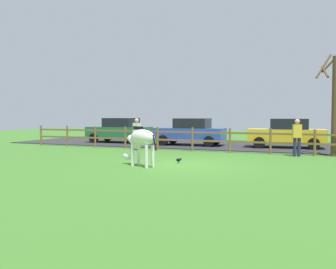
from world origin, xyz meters
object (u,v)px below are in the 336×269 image
parked_car_blue (191,131)px  visitor_left_of_tree (137,133)px  bare_tree (334,102)px  visitor_right_of_tree (297,136)px  parked_car_green (120,130)px  parked_car_yellow (287,133)px  zebra (141,140)px  crow_on_grass (179,160)px

parked_car_blue → visitor_left_of_tree: visitor_left_of_tree is taller
bare_tree → visitor_right_of_tree: (-1.47, -0.73, -1.48)m
parked_car_green → parked_car_yellow: same height
parked_car_yellow → visitor_right_of_tree: (0.77, -3.83, 0.06)m
parked_car_yellow → parked_car_blue: 5.36m
zebra → parked_car_green: (-6.11, 9.14, -0.08)m
crow_on_grass → parked_car_yellow: 8.60m
parked_car_yellow → visitor_left_of_tree: (-7.04, -3.92, 0.06)m
zebra → visitor_left_of_tree: (-2.94, 5.37, -0.02)m
visitor_left_of_tree → visitor_right_of_tree: same height
visitor_left_of_tree → zebra: bearing=-61.3°
crow_on_grass → parked_car_yellow: bearing=68.2°
parked_car_yellow → visitor_right_of_tree: visitor_right_of_tree is taller
parked_car_green → visitor_left_of_tree: (3.18, -3.77, 0.06)m
bare_tree → parked_car_blue: size_ratio=1.16×
crow_on_grass → parked_car_blue: parked_car_blue is taller
parked_car_green → parked_car_blue: 4.87m
zebra → parked_car_blue: 8.97m
zebra → parked_car_green: bearing=123.8°
zebra → parked_car_blue: bearing=98.0°
bare_tree → parked_car_yellow: bearing=125.8°
visitor_right_of_tree → visitor_left_of_tree: bearing=-179.4°
parked_car_green → visitor_right_of_tree: 11.58m
parked_car_green → parked_car_blue: size_ratio=0.99×
bare_tree → parked_car_green: (-12.45, 2.95, -1.54)m
bare_tree → visitor_left_of_tree: bare_tree is taller
zebra → parked_car_yellow: size_ratio=0.43×
zebra → parked_car_yellow: 10.15m
zebra → bare_tree: bearing=44.3°
parked_car_yellow → visitor_left_of_tree: bearing=-150.9°
zebra → parked_car_yellow: (4.10, 9.29, -0.08)m
parked_car_yellow → bare_tree: bearing=-54.2°
zebra → parked_car_yellow: bearing=66.2°
visitor_right_of_tree → parked_car_yellow: bearing=101.3°
crow_on_grass → parked_car_green: 10.53m
bare_tree → parked_car_blue: bearing=160.4°
crow_on_grass → visitor_left_of_tree: (-3.86, 4.04, 0.78)m
parked_car_blue → visitor_right_of_tree: size_ratio=2.48×
visitor_left_of_tree → parked_car_green: bearing=130.1°
parked_car_green → visitor_left_of_tree: bearing=-49.9°
zebra → visitor_left_of_tree: 6.12m
zebra → parked_car_yellow: parked_car_yellow is taller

